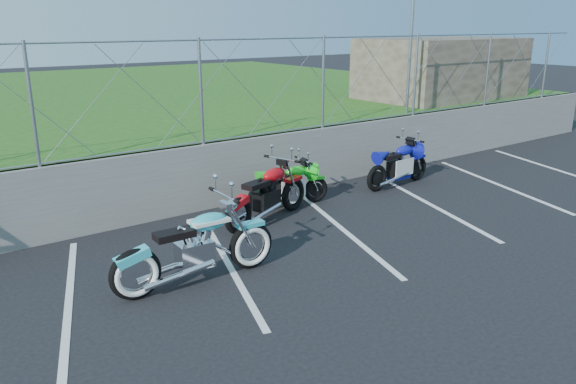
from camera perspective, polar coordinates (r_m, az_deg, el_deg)
ground at (r=8.08m, az=-2.63°, el=-9.29°), size 90.00×90.00×0.00m
retaining_wall at (r=10.76m, az=-13.15°, el=0.70°), size 30.00×0.22×1.30m
grass_field at (r=20.17m, az=-24.79°, el=7.00°), size 30.00×20.00×1.30m
stone_building at (r=18.60m, az=15.32°, el=12.06°), size 5.00×3.00×1.80m
chain_link_fence at (r=10.43m, az=-13.75°, el=9.44°), size 28.00×0.03×2.00m
sign_pole at (r=15.01m, az=12.28°, el=13.57°), size 0.08×0.08×3.00m
parking_lines at (r=9.46m, az=0.03°, el=-5.23°), size 18.29×4.31×0.01m
cruiser_turquoise at (r=8.02m, az=-9.12°, el=-5.80°), size 2.50×0.79×1.24m
naked_orange at (r=10.37m, az=-2.03°, el=-0.42°), size 2.20×0.87×1.13m
sportbike_green at (r=11.23m, az=0.17°, el=0.51°), size 1.79×0.64×0.93m
sportbike_blue at (r=12.92m, az=11.19°, el=2.57°), size 2.00×0.71×1.04m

